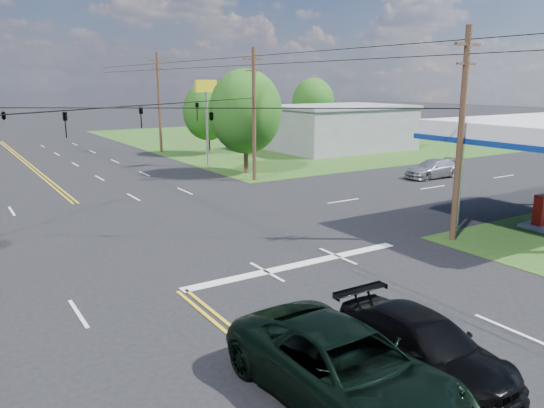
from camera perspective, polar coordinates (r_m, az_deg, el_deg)
ground at (r=26.24m, az=-16.53°, el=-3.33°), size 280.00×280.00×0.00m
grass_ne at (r=70.43m, az=4.06°, el=7.19°), size 46.00×48.00×0.03m
stop_bar at (r=21.31m, az=2.86°, el=-6.59°), size 10.00×0.50×0.02m
retail_ne at (r=57.74m, az=7.19°, el=8.03°), size 14.00×10.00×4.40m
pole_se at (r=25.03m, az=19.64°, el=7.17°), size 1.60×0.28×9.50m
pole_ne at (r=38.77m, az=-1.95°, el=9.73°), size 1.60×0.28×9.50m
pole_right_far at (r=55.95m, az=-12.06°, el=10.74°), size 1.60×0.28×10.00m
span_wire_signals at (r=25.27m, az=-17.42°, el=9.84°), size 26.00×18.00×1.13m
power_lines at (r=23.37m, az=-16.51°, el=16.08°), size 26.04×100.00×0.64m
tree_right_a at (r=41.87m, az=-2.87°, el=9.90°), size 5.70×5.70×8.18m
tree_right_b at (r=53.69m, az=-6.93°, el=9.82°), size 4.94×4.94×7.09m
tree_far_r at (r=67.92m, az=4.45°, el=10.81°), size 5.32×5.32×7.63m
pickup_dkgreen at (r=12.53m, az=7.89°, el=-17.13°), size 3.16×6.45×1.76m
suv_black at (r=14.14m, az=16.01°, el=-14.43°), size 2.18×5.20×1.50m
sedan_far at (r=42.12m, az=16.90°, el=3.66°), size 4.82×2.03×1.39m
polesign_ne at (r=45.72m, az=-7.09°, el=11.07°), size 2.04×0.51×7.38m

